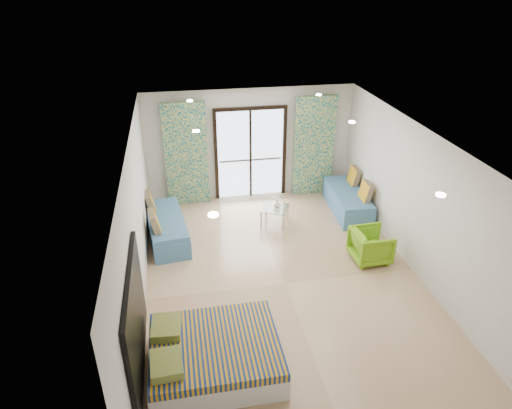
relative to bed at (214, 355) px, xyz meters
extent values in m
cube|color=black|center=(1.47, 5.46, 1.98)|extent=(1.76, 0.08, 0.08)
cube|color=black|center=(0.63, 5.46, 0.84)|extent=(0.08, 0.08, 2.20)
cube|color=black|center=(2.31, 5.46, 0.84)|extent=(0.08, 0.08, 2.20)
cube|color=black|center=(1.47, 5.46, 0.84)|extent=(0.05, 0.06, 2.20)
cube|color=#595451|center=(1.47, 5.48, 0.69)|extent=(1.52, 0.03, 0.04)
cube|color=beige|center=(-0.08, 5.32, 0.99)|extent=(1.00, 0.10, 2.50)
cube|color=beige|center=(3.02, 5.32, 0.99)|extent=(1.00, 0.10, 2.50)
cylinder|color=#FFE0B2|center=(0.07, -0.25, 2.41)|extent=(0.12, 0.12, 0.02)
cylinder|color=#FFE0B2|center=(2.87, -0.25, 2.41)|extent=(0.12, 0.12, 0.02)
cylinder|color=#FFE0B2|center=(0.07, 2.75, 2.41)|extent=(0.12, 0.12, 0.02)
cylinder|color=#FFE0B2|center=(2.87, 2.75, 2.41)|extent=(0.12, 0.12, 0.02)
cylinder|color=#FFE0B2|center=(0.07, 4.75, 2.41)|extent=(0.12, 0.12, 0.02)
cylinder|color=#FFE0B2|center=(2.87, 4.75, 2.41)|extent=(0.12, 0.12, 0.02)
cube|color=black|center=(-0.99, 0.00, 0.79)|extent=(0.06, 2.10, 1.50)
cube|color=silver|center=(-1.00, 1.25, 0.79)|extent=(0.02, 0.10, 0.10)
cube|color=silver|center=(0.02, 0.00, -0.08)|extent=(1.83, 1.47, 0.37)
cube|color=navy|center=(0.02, 0.00, 0.17)|extent=(1.81, 1.50, 0.14)
cube|color=#19745C|center=(-0.63, -0.35, 0.30)|extent=(0.44, 0.52, 0.13)
cube|color=#19745C|center=(-0.63, 0.35, 0.30)|extent=(0.45, 0.53, 0.13)
cube|color=teal|center=(-0.63, 3.71, -0.06)|extent=(0.94, 1.94, 0.41)
cube|color=teal|center=(-0.63, 3.71, 0.20)|extent=(0.93, 1.90, 0.10)
cube|color=navy|center=(-0.83, 3.24, 0.44)|extent=(0.26, 0.49, 0.43)
cube|color=navy|center=(-0.93, 4.11, 0.44)|extent=(0.26, 0.49, 0.43)
cube|color=teal|center=(3.57, 4.23, -0.06)|extent=(0.82, 1.87, 0.41)
cube|color=teal|center=(3.57, 4.23, 0.19)|extent=(0.80, 1.83, 0.10)
cube|color=navy|center=(3.81, 3.79, 0.43)|extent=(0.23, 0.47, 0.42)
cube|color=navy|center=(3.85, 4.64, 0.43)|extent=(0.23, 0.47, 0.42)
cylinder|color=silver|center=(1.44, 3.86, -0.08)|extent=(0.06, 0.06, 0.37)
cylinder|color=silver|center=(1.89, 3.66, -0.08)|extent=(0.06, 0.06, 0.37)
cylinder|color=silver|center=(1.64, 4.32, -0.08)|extent=(0.06, 0.06, 0.37)
cylinder|color=silver|center=(2.10, 4.11, -0.08)|extent=(0.06, 0.06, 0.37)
cube|color=#8CA59E|center=(1.77, 3.99, 0.11)|extent=(0.76, 0.76, 0.02)
sphere|color=white|center=(1.81, 3.97, 0.31)|extent=(0.07, 0.07, 0.07)
sphere|color=white|center=(1.79, 4.03, 0.33)|extent=(0.07, 0.07, 0.07)
sphere|color=white|center=(1.73, 4.01, 0.35)|extent=(0.07, 0.07, 0.07)
sphere|color=white|center=(1.75, 3.95, 0.37)|extent=(0.07, 0.07, 0.07)
imported|color=white|center=(1.82, 3.99, 0.20)|extent=(0.18, 0.19, 0.17)
imported|color=#6CA915|center=(3.30, 2.21, 0.09)|extent=(0.68, 0.72, 0.72)
camera|label=1|loc=(-0.26, -4.77, 4.90)|focal=32.00mm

